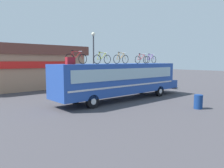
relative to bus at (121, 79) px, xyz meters
The scene contains 11 objects.
ground_plane 1.73m from the bus, behind, with size 120.00×120.00×0.00m, color #423F44.
bus is the anchor object (origin of this frame).
luggage_bag_1 5.04m from the bus, behind, with size 0.59×0.33×0.47m, color maroon.
rooftop_bicycle_1 4.48m from the bus, behind, with size 1.74×0.44×0.93m.
rooftop_bicycle_2 2.58m from the bus, behind, with size 1.65×0.44×0.90m.
rooftop_bicycle_3 1.62m from the bus, 48.88° to the left, with size 1.68×0.44×0.95m.
rooftop_bicycle_4 2.74m from the bus, ahead, with size 1.71×0.44×0.88m.
rooftop_bicycle_5 4.56m from the bus, ahead, with size 1.69×0.44×0.91m.
roadside_building 13.11m from the bus, 104.71° to the left, with size 13.45×6.56×4.91m.
trash_bin 6.17m from the bus, 75.71° to the right, with size 0.55×0.55×0.94m, color navy.
street_lamp 5.89m from the bus, 77.50° to the left, with size 0.37×0.37×6.09m.
Camera 1 is at (-11.78, -12.49, 3.16)m, focal length 34.04 mm.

